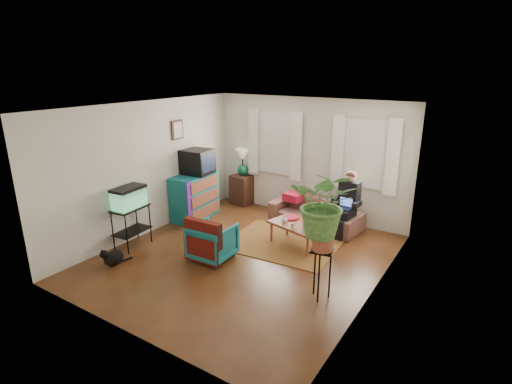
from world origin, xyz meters
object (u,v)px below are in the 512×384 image
Objects in this scene: dresser at (195,196)px; plant_stand at (321,274)px; sofa at (315,208)px; side_table at (243,189)px; armchair at (213,240)px; aquarium_stand at (132,227)px; coffee_table at (297,235)px.

plant_stand is at bearing -26.31° from dresser.
plant_stand is (1.23, -2.51, 0.00)m from sofa.
side_table is 2.96m from armchair.
dresser is 3.93m from plant_stand.
aquarium_stand is 0.74× the size of coffee_table.
aquarium_stand is at bearing -131.79° from coffee_table.
plant_stand is (3.65, 0.27, 0.00)m from aquarium_stand.
aquarium_stand is (-0.01, -1.75, -0.11)m from dresser.
coffee_table is 1.34× the size of plant_stand.
sofa is 2.79m from plant_stand.
aquarium_stand is 0.99× the size of plant_stand.
sofa reaches higher than coffee_table.
dresser is at bearing 157.86° from plant_stand.
armchair is (1.55, -1.33, -0.14)m from dresser.
sofa is at bearing -9.35° from side_table.
dresser reaches higher than aquarium_stand.
aquarium_stand is 3.05m from coffee_table.
side_table is at bearing 177.82° from sofa.
side_table is 4.36m from plant_stand.
dresser is at bearing -166.85° from coffee_table.
side_table is 0.93× the size of aquarium_stand.
side_table is 0.65× the size of dresser.
side_table reaches higher than armchair.
plant_stand is at bearing -36.48° from coffee_table.
sofa is at bearing 112.28° from coffee_table.
aquarium_stand reaches higher than side_table.
side_table is 2.65m from coffee_table.
dresser reaches higher than sofa.
sofa is 1.14m from coffee_table.
aquarium_stand is 3.66m from plant_stand.
aquarium_stand is 1.62m from armchair.
coffee_table is at bearing 128.23° from plant_stand.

